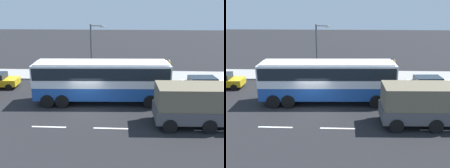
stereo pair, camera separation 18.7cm
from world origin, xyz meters
The scene contains 9 objects.
ground_plane centered at (0.00, 0.00, 0.00)m, with size 120.00×120.00×0.00m, color black.
sidewalk_curb centered at (0.00, 9.69, 0.07)m, with size 80.00×4.00×0.15m, color gray.
lane_centreline centered at (5.96, -3.22, 0.00)m, with size 39.07×0.16×0.01m.
coach_bus centered at (1.07, 1.49, 2.20)m, with size 11.23×3.06×3.56m.
cargo_truck centered at (8.58, -2.39, 1.57)m, with size 7.41×2.81×2.90m.
car_white_minivan centered at (10.57, 4.60, 0.80)m, with size 4.51×2.04×1.50m.
pedestrian_near_curb centered at (4.94, 9.10, 1.06)m, with size 0.32×0.32×1.60m.
pedestrian_at_crossing centered at (8.08, 10.16, 1.15)m, with size 0.32×0.32×1.73m.
street_lamp centered at (-0.43, 7.98, 3.55)m, with size 1.55×0.24×5.86m.
Camera 2 is at (2.78, -18.98, 8.29)m, focal length 41.24 mm.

